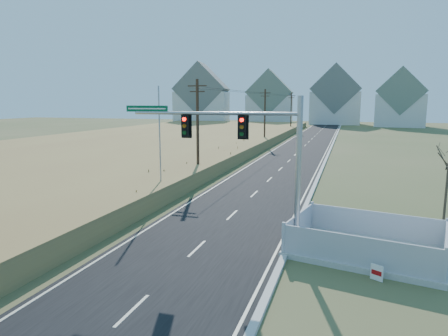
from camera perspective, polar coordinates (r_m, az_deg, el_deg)
ground at (r=21.29m, az=-1.90°, el=-9.74°), size 260.00×260.00×0.00m
road at (r=69.64m, az=11.87°, el=3.51°), size 8.00×180.00×0.06m
curb at (r=69.35m, az=15.29°, el=3.40°), size 0.30×180.00×0.18m
reed_marsh at (r=66.77m, az=-10.02°, el=3.85°), size 38.00×110.00×1.30m
utility_pole_near at (r=36.51m, az=-3.79°, el=5.80°), size 1.80×0.26×9.00m
utility_pole_mid at (r=65.35m, az=5.85°, el=7.37°), size 1.80×0.26×9.00m
utility_pole_far at (r=94.91m, az=9.55°, el=7.92°), size 1.80×0.26×9.00m
condo_nw at (r=127.08m, az=-3.18°, el=9.75°), size 17.69×13.38×19.05m
condo_nnw at (r=129.34m, az=6.54°, el=9.36°), size 14.93×11.17×17.03m
condo_n at (r=131.05m, az=15.62°, el=9.38°), size 15.27×10.20×18.54m
condo_ne at (r=123.68m, az=23.92°, el=8.58°), size 14.12×10.51×16.52m
traffic_signal_mast at (r=19.14m, az=5.03°, el=1.79°), size 9.14×0.65×7.28m
fence_enclosure at (r=19.92m, az=19.54°, el=-10.77°), size 7.52×5.86×1.54m
open_sign at (r=17.34m, az=20.99°, el=-13.78°), size 0.47×0.30×0.64m
flagpole at (r=29.08m, az=-9.11°, el=1.89°), size 0.36×0.36×8.10m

